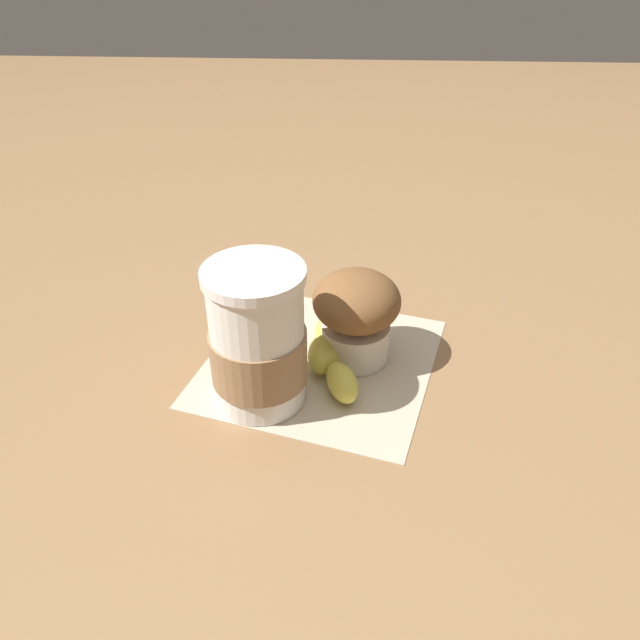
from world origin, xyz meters
name	(u,v)px	position (x,y,z in m)	size (l,w,h in m)	color
ground_plane	(320,362)	(0.00, 0.00, 0.00)	(3.00, 3.00, 0.00)	#936D47
paper_napkin	(320,361)	(0.00, 0.00, 0.00)	(0.24, 0.24, 0.00)	beige
coffee_cup	(258,342)	(-0.06, 0.06, 0.07)	(0.10, 0.10, 0.15)	white
muffin	(356,313)	(0.01, -0.04, 0.06)	(0.09, 0.09, 0.10)	white
banana	(332,352)	(-0.01, -0.01, 0.02)	(0.16, 0.06, 0.04)	#D6CC4C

